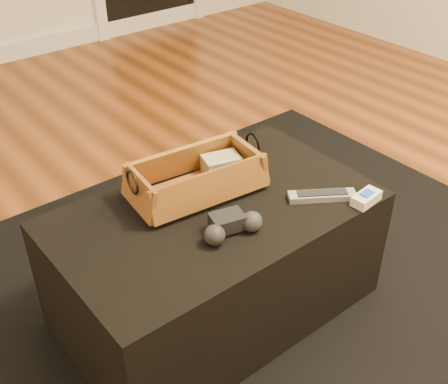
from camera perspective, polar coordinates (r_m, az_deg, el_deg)
floor at (r=2.11m, az=3.25°, el=-9.06°), size 5.00×5.50×0.01m
area_rug at (r=1.98m, az=0.09°, el=-12.33°), size 2.60×2.00×0.01m
ottoman at (r=1.85m, az=-0.87°, el=-6.86°), size 1.00×0.60×0.42m
tv_remote at (r=1.76m, az=-3.15°, el=0.25°), size 0.23×0.05×0.02m
cloth_bundle at (r=1.84m, az=-0.27°, el=2.75°), size 0.14×0.11×0.06m
wicker_basket at (r=1.77m, az=-2.83°, el=1.34°), size 0.45×0.27×0.15m
game_controller at (r=1.60m, az=0.73°, el=-3.43°), size 0.19×0.12×0.06m
silver_remote at (r=1.78m, az=9.93°, el=-0.36°), size 0.20×0.16×0.02m
cream_gadget at (r=1.79m, az=14.25°, el=-0.60°), size 0.11×0.06×0.04m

